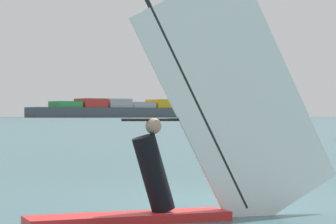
# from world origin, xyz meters

# --- Properties ---
(ground_plane) EXTENTS (4000.00, 4000.00, 0.00)m
(ground_plane) POSITION_xyz_m (0.00, 0.00, 0.00)
(ground_plane) COLOR #386066
(windsurfer) EXTENTS (4.54, 1.45, 3.98)m
(windsurfer) POSITION_xyz_m (-0.95, -2.65, 0.98)
(windsurfer) COLOR red
(windsurfer) RESTS_ON ground_plane
(cargo_ship) EXTENTS (188.87, 106.00, 36.70)m
(cargo_ship) POSITION_xyz_m (54.29, 693.64, 7.54)
(cargo_ship) COLOR #3F444C
(cargo_ship) RESTS_ON ground_plane
(distant_headland) EXTENTS (1043.15, 430.74, 39.27)m
(distant_headland) POSITION_xyz_m (35.69, 1237.90, 19.63)
(distant_headland) COLOR #4C564C
(distant_headland) RESTS_ON ground_plane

